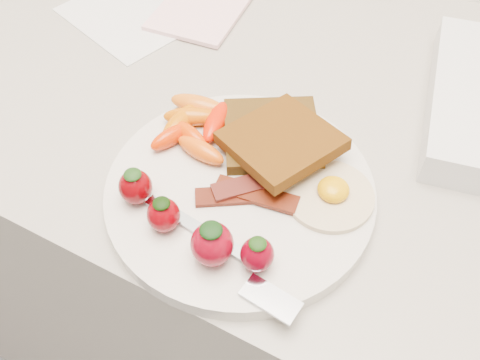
% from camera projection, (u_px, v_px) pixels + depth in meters
% --- Properties ---
extents(counter, '(2.00, 0.60, 0.90)m').
position_uv_depth(counter, '(274.00, 276.00, 0.99)').
color(counter, gray).
rests_on(counter, ground).
extents(plate, '(0.27, 0.27, 0.02)m').
position_uv_depth(plate, '(240.00, 192.00, 0.54)').
color(plate, silver).
rests_on(plate, counter).
extents(toast_lower, '(0.14, 0.14, 0.01)m').
position_uv_depth(toast_lower, '(272.00, 134.00, 0.57)').
color(toast_lower, black).
rests_on(toast_lower, plate).
extents(toast_upper, '(0.13, 0.13, 0.02)m').
position_uv_depth(toast_upper, '(281.00, 141.00, 0.54)').
color(toast_upper, '#4E2707').
rests_on(toast_upper, toast_lower).
extents(fried_egg, '(0.11, 0.11, 0.02)m').
position_uv_depth(fried_egg, '(330.00, 194.00, 0.52)').
color(fried_egg, white).
rests_on(fried_egg, plate).
extents(bacon_strips, '(0.10, 0.09, 0.01)m').
position_uv_depth(bacon_strips, '(249.00, 191.00, 0.52)').
color(bacon_strips, black).
rests_on(bacon_strips, plate).
extents(baby_carrots, '(0.10, 0.10, 0.02)m').
position_uv_depth(baby_carrots, '(194.00, 124.00, 0.57)').
color(baby_carrots, '#C45902').
rests_on(baby_carrots, plate).
extents(strawberries, '(0.17, 0.06, 0.05)m').
position_uv_depth(strawberries, '(191.00, 225.00, 0.48)').
color(strawberries, '#5E0005').
rests_on(strawberries, plate).
extents(fork, '(0.18, 0.06, 0.00)m').
position_uv_depth(fork, '(230.00, 259.00, 0.48)').
color(fork, silver).
rests_on(fork, plate).
extents(paper_sheet, '(0.24, 0.28, 0.00)m').
position_uv_depth(paper_sheet, '(156.00, 2.00, 0.77)').
color(paper_sheet, silver).
rests_on(paper_sheet, counter).
extents(notepad, '(0.13, 0.17, 0.01)m').
position_uv_depth(notepad, '(204.00, 5.00, 0.75)').
color(notepad, '#FBC2C7').
rests_on(notepad, paper_sheet).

